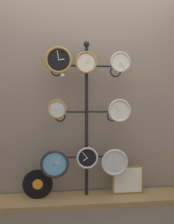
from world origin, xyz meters
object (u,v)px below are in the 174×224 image
at_px(display_stand, 87,149).
at_px(vinyl_record, 38,184).
at_px(clock_top_left, 59,60).
at_px(picture_frame, 128,180).
at_px(clock_middle_left, 57,109).
at_px(clock_middle_right, 119,110).
at_px(clock_top_right, 120,62).
at_px(clock_bottom_right, 115,162).
at_px(clock_bottom_center, 87,158).
at_px(clock_top_center, 86,62).
at_px(clock_bottom_left, 55,164).

xyz_separation_m(display_stand, vinyl_record, (-0.55, -0.05, -0.37)).
relative_size(clock_top_left, picture_frame, 0.77).
distance_m(clock_middle_left, vinyl_record, 0.86).
relative_size(clock_middle_right, vinyl_record, 0.78).
height_order(clock_top_left, clock_middle_right, clock_top_left).
bearing_deg(clock_middle_right, clock_middle_left, 179.07).
xyz_separation_m(clock_top_right, clock_bottom_right, (-0.06, 0.01, -1.12)).
bearing_deg(picture_frame, clock_bottom_center, -173.79).
xyz_separation_m(clock_middle_left, vinyl_record, (-0.22, 0.02, -0.83)).
bearing_deg(clock_bottom_center, picture_frame, 6.21).
height_order(display_stand, clock_middle_left, display_stand).
relative_size(clock_top_left, clock_top_center, 1.19).
distance_m(clock_top_left, clock_top_center, 0.30).
relative_size(clock_middle_left, clock_bottom_right, 0.69).
xyz_separation_m(vinyl_record, picture_frame, (1.03, 0.02, 0.00)).
distance_m(clock_middle_right, vinyl_record, 1.22).
height_order(clock_middle_left, picture_frame, clock_middle_left).
relative_size(clock_middle_left, clock_bottom_left, 0.67).
distance_m(clock_top_center, clock_bottom_center, 1.06).
xyz_separation_m(clock_middle_left, clock_bottom_right, (0.64, -0.02, -0.60)).
height_order(clock_middle_right, picture_frame, clock_middle_right).
height_order(clock_top_center, clock_middle_right, clock_top_center).
bearing_deg(clock_top_right, picture_frame, 32.05).
xyz_separation_m(clock_top_center, clock_bottom_center, (0.01, -0.01, -1.06)).
height_order(clock_middle_left, clock_bottom_left, clock_middle_left).
bearing_deg(clock_bottom_center, clock_top_center, 149.90).
xyz_separation_m(clock_top_center, clock_bottom_left, (-0.35, -0.04, -1.10)).
xyz_separation_m(clock_middle_right, clock_bottom_right, (-0.05, -0.01, -0.58)).
height_order(clock_bottom_center, picture_frame, clock_bottom_center).
bearing_deg(display_stand, clock_top_right, -15.84).
relative_size(clock_top_right, vinyl_record, 0.68).
bearing_deg(clock_bottom_right, clock_middle_right, 8.78).
bearing_deg(display_stand, clock_middle_left, -167.04).
xyz_separation_m(clock_top_left, clock_middle_left, (-0.02, 0.02, -0.53)).
xyz_separation_m(clock_middle_left, clock_bottom_center, (0.33, -0.01, -0.55)).
height_order(clock_top_center, clock_top_right, same).
xyz_separation_m(clock_top_center, clock_bottom_right, (0.32, -0.02, -1.11)).
relative_size(display_stand, clock_middle_left, 8.74).
relative_size(clock_top_left, clock_bottom_center, 1.19).
distance_m(clock_top_left, clock_middle_right, 0.86).
bearing_deg(clock_bottom_right, clock_bottom_center, 177.59).
xyz_separation_m(clock_bottom_center, clock_bottom_right, (0.31, -0.01, -0.06)).
distance_m(display_stand, clock_bottom_right, 0.35).
bearing_deg(clock_bottom_left, clock_bottom_right, 1.64).
xyz_separation_m(clock_top_left, picture_frame, (0.79, 0.07, -1.36)).
relative_size(clock_bottom_left, clock_bottom_center, 1.28).
height_order(clock_top_left, clock_bottom_right, clock_top_left).
relative_size(clock_top_right, clock_bottom_left, 0.73).
distance_m(clock_bottom_center, vinyl_record, 0.62).
xyz_separation_m(clock_middle_right, clock_bottom_center, (-0.36, 0.00, -0.53)).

